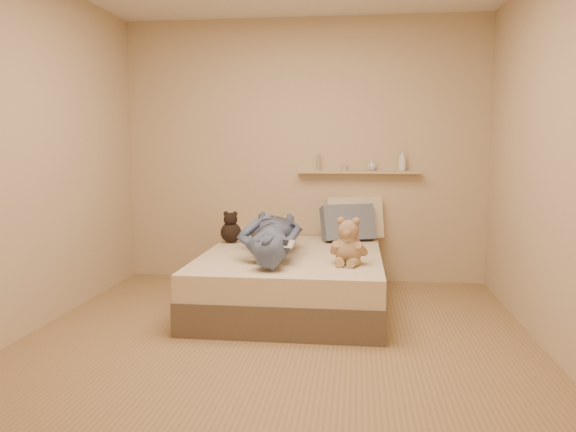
# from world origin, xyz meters

# --- Properties ---
(room) EXTENTS (3.80, 3.80, 3.80)m
(room) POSITION_xyz_m (0.00, 0.00, 1.30)
(room) COLOR #97744E
(room) RESTS_ON ground
(bed) EXTENTS (1.50, 1.90, 0.45)m
(bed) POSITION_xyz_m (0.00, 0.93, 0.22)
(bed) COLOR brown
(bed) RESTS_ON floor
(game_console) EXTENTS (0.20, 0.13, 0.06)m
(game_console) POSITION_xyz_m (-0.01, 0.41, 0.62)
(game_console) COLOR #A8AAAF
(game_console) RESTS_ON bed
(teddy_bear) EXTENTS (0.30, 0.29, 0.37)m
(teddy_bear) POSITION_xyz_m (0.48, 0.52, 0.60)
(teddy_bear) COLOR tan
(teddy_bear) RESTS_ON bed
(dark_plush) EXTENTS (0.19, 0.19, 0.30)m
(dark_plush) POSITION_xyz_m (-0.63, 1.38, 0.58)
(dark_plush) COLOR black
(dark_plush) RESTS_ON bed
(pillow_cream) EXTENTS (0.60, 0.41, 0.42)m
(pillow_cream) POSITION_xyz_m (0.51, 1.76, 0.65)
(pillow_cream) COLOR #C3B49A
(pillow_cream) RESTS_ON bed
(pillow_grey) EXTENTS (0.55, 0.41, 0.37)m
(pillow_grey) POSITION_xyz_m (0.46, 1.62, 0.62)
(pillow_grey) COLOR slate
(pillow_grey) RESTS_ON bed
(person) EXTENTS (0.68, 1.50, 0.35)m
(person) POSITION_xyz_m (-0.16, 0.84, 0.62)
(person) COLOR #4B5B75
(person) RESTS_ON bed
(wall_shelf) EXTENTS (1.20, 0.12, 0.03)m
(wall_shelf) POSITION_xyz_m (0.55, 1.84, 1.10)
(wall_shelf) COLOR tan
(wall_shelf) RESTS_ON wall_back
(shelf_bottles) EXTENTS (0.89, 0.12, 0.20)m
(shelf_bottles) POSITION_xyz_m (0.75, 1.84, 1.19)
(shelf_bottles) COLOR silver
(shelf_bottles) RESTS_ON wall_shelf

